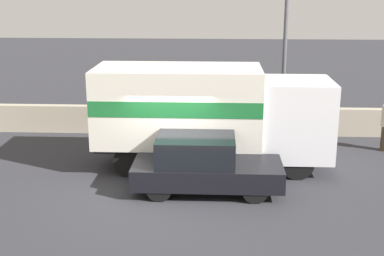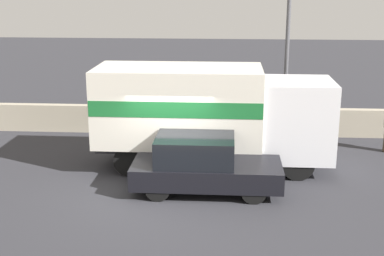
# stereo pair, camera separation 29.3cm
# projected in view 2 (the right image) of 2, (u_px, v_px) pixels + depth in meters

# --- Properties ---
(ground_plane) EXTENTS (80.00, 80.00, 0.00)m
(ground_plane) POSITION_uv_depth(u_px,v_px,m) (166.00, 195.00, 14.54)
(ground_plane) COLOR #2D2D33
(stone_wall_backdrop) EXTENTS (60.00, 0.35, 1.04)m
(stone_wall_backdrop) POSITION_uv_depth(u_px,v_px,m) (184.00, 120.00, 20.25)
(stone_wall_backdrop) COLOR #A39984
(stone_wall_backdrop) RESTS_ON ground_plane
(street_lamp) EXTENTS (0.56, 0.28, 6.27)m
(street_lamp) POSITION_uv_depth(u_px,v_px,m) (287.00, 40.00, 18.04)
(street_lamp) COLOR #4C4C51
(street_lamp) RESTS_ON ground_plane
(box_truck) EXTENTS (7.13, 2.40, 3.13)m
(box_truck) POSITION_uv_depth(u_px,v_px,m) (206.00, 111.00, 16.23)
(box_truck) COLOR silver
(box_truck) RESTS_ON ground_plane
(car_hatchback) EXTENTS (4.07, 1.71, 1.57)m
(car_hatchback) POSITION_uv_depth(u_px,v_px,m) (203.00, 165.00, 14.59)
(car_hatchback) COLOR black
(car_hatchback) RESTS_ON ground_plane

